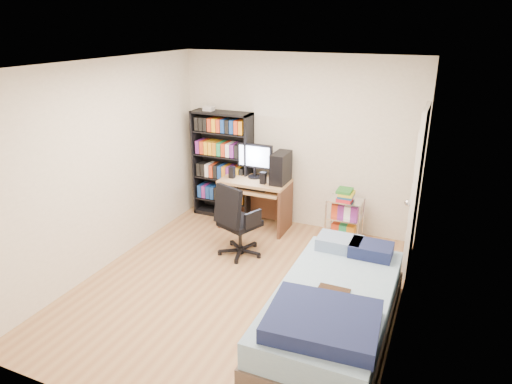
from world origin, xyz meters
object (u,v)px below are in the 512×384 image
at_px(bed, 333,310).
at_px(office_chair, 238,233).
at_px(computer_desk, 263,184).
at_px(media_shelf, 223,164).

bearing_deg(bed, office_chair, 144.59).
xyz_separation_m(computer_desk, bed, (1.59, -2.04, -0.40)).
bearing_deg(office_chair, media_shelf, 146.61).
height_order(media_shelf, bed, media_shelf).
height_order(office_chair, bed, office_chair).
distance_m(computer_desk, office_chair, 1.00).
xyz_separation_m(media_shelf, bed, (2.33, -2.21, -0.57)).
xyz_separation_m(media_shelf, office_chair, (0.78, -1.11, -0.53)).
xyz_separation_m(media_shelf, computer_desk, (0.74, -0.17, -0.17)).
distance_m(media_shelf, office_chair, 1.46).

